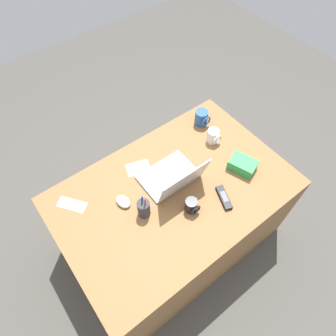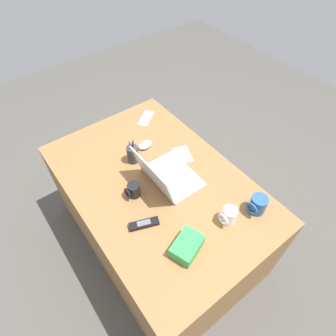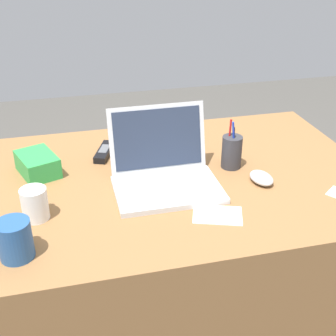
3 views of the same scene
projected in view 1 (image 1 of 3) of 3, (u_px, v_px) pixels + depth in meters
The scene contains 12 objects.
ground_plane at pixel (173, 236), 2.36m from camera, with size 6.00×6.00×0.00m, color #4C4944.
desk at pixel (173, 216), 2.08m from camera, with size 1.41×0.93×0.71m, color olive.
laptop at pixel (173, 177), 1.78m from camera, with size 0.34×0.29×0.24m.
computer_mouse at pixel (123, 201), 1.72m from camera, with size 0.07×0.10×0.03m, color silver.
coffee_mug_white at pixel (191, 206), 1.68m from camera, with size 0.07×0.08×0.09m.
coffee_mug_tall at pixel (202, 118), 2.06m from camera, with size 0.09×0.10×0.11m.
coffee_mug_spare at pixel (213, 136), 1.97m from camera, with size 0.08×0.09×0.10m.
cordless_phone at pixel (224, 198), 1.74m from camera, with size 0.10×0.16×0.03m.
pen_holder at pixel (144, 208), 1.65m from camera, with size 0.07×0.07×0.18m.
snack_bag at pixel (243, 165), 1.85m from camera, with size 0.11×0.16×0.07m, color green.
paper_note_near_laptop at pixel (72, 205), 1.73m from camera, with size 0.07×0.17×0.00m, color white.
paper_note_left at pixel (138, 168), 1.88m from camera, with size 0.15×0.10×0.00m, color white.
Camera 1 is at (0.58, 0.70, 2.25)m, focal length 31.86 mm.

